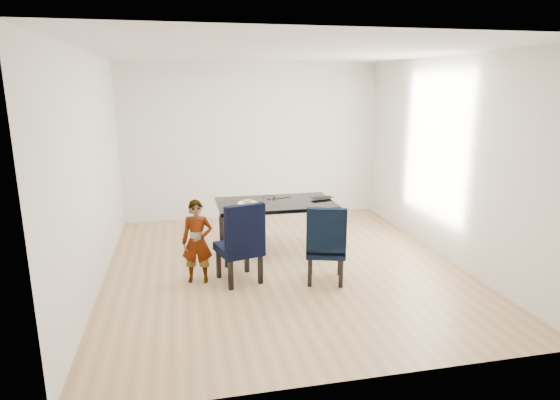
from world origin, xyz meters
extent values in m
cube|color=tan|center=(0.00, 0.00, -0.01)|extent=(4.50, 5.00, 0.01)
cube|color=white|center=(0.00, 0.00, 2.71)|extent=(4.50, 5.00, 0.01)
cube|color=white|center=(0.00, 2.50, 1.35)|extent=(4.50, 0.01, 2.70)
cube|color=silver|center=(0.00, -2.50, 1.35)|extent=(4.50, 0.01, 2.70)
cube|color=silver|center=(-2.25, 0.00, 1.35)|extent=(0.01, 5.00, 2.70)
cube|color=silver|center=(2.25, 0.00, 1.35)|extent=(0.01, 5.00, 2.70)
cube|color=black|center=(0.00, 0.50, 0.38)|extent=(1.60, 0.90, 0.75)
cube|color=black|center=(-0.62, -0.33, 0.50)|extent=(0.60, 0.61, 1.00)
cube|color=black|center=(0.40, -0.54, 0.48)|extent=(0.58, 0.59, 0.96)
imported|color=#EE5814|center=(-1.11, -0.25, 0.51)|extent=(0.41, 0.30, 1.01)
cylinder|color=white|center=(-0.39, 0.48, 0.76)|extent=(0.30, 0.30, 0.02)
ellipsoid|color=#B2973F|center=(-0.39, 0.47, 0.79)|extent=(0.14, 0.10, 0.05)
imported|color=black|center=(0.66, 0.56, 0.76)|extent=(0.38, 0.29, 0.03)
torus|color=black|center=(-0.01, 0.67, 0.75)|extent=(0.15, 0.15, 0.01)
camera|label=1|loc=(-1.25, -5.62, 2.33)|focal=30.00mm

